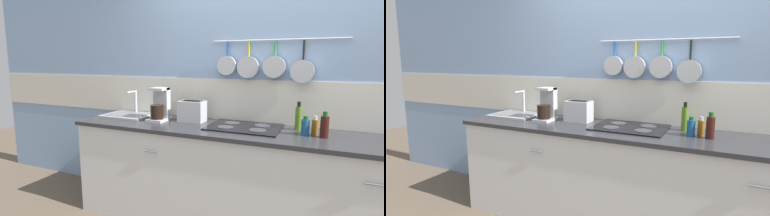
{
  "view_description": "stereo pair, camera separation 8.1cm",
  "coord_description": "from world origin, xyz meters",
  "views": [
    {
      "loc": [
        0.52,
        -2.44,
        1.5
      ],
      "look_at": [
        -0.6,
        0.0,
        1.07
      ],
      "focal_mm": 28.0,
      "sensor_mm": 36.0,
      "label": 1
    },
    {
      "loc": [
        0.6,
        -2.4,
        1.5
      ],
      "look_at": [
        -0.6,
        0.0,
        1.07
      ],
      "focal_mm": 28.0,
      "sensor_mm": 36.0,
      "label": 2
    }
  ],
  "objects": [
    {
      "name": "wall_back",
      "position": [
        0.0,
        0.37,
        1.27
      ],
      "size": [
        7.2,
        0.15,
        2.6
      ],
      "color": "#84A3CC",
      "rests_on": "ground_plane"
    },
    {
      "name": "countertop",
      "position": [
        0.0,
        0.0,
        0.9
      ],
      "size": [
        3.38,
        0.67,
        0.03
      ],
      "color": "#2D2D33",
      "rests_on": "cabinet_base"
    },
    {
      "name": "sink_basin",
      "position": [
        -1.4,
        0.13,
        0.94
      ],
      "size": [
        0.5,
        0.38,
        0.26
      ],
      "color": "#B7BABF",
      "rests_on": "countertop"
    },
    {
      "name": "bottle_cooking_wine",
      "position": [
        0.31,
        0.19,
        1.03
      ],
      "size": [
        0.05,
        0.05,
        0.24
      ],
      "color": "#4C721E",
      "rests_on": "countertop"
    },
    {
      "name": "coffee_maker",
      "position": [
        -0.97,
        0.05,
        1.05
      ],
      "size": [
        0.17,
        0.22,
        0.32
      ],
      "color": "#B7BABF",
      "rests_on": "countertop"
    },
    {
      "name": "bottle_olive_oil",
      "position": [
        0.51,
        0.0,
        1.01
      ],
      "size": [
        0.06,
        0.06,
        0.2
      ],
      "color": "#33140F",
      "rests_on": "countertop"
    },
    {
      "name": "bottle_sesame_oil",
      "position": [
        0.37,
        0.01,
        0.99
      ],
      "size": [
        0.06,
        0.06,
        0.16
      ],
      "color": "navy",
      "rests_on": "countertop"
    },
    {
      "name": "toaster",
      "position": [
        -0.66,
        0.14,
        1.02
      ],
      "size": [
        0.26,
        0.16,
        0.2
      ],
      "color": "#B7BABF",
      "rests_on": "countertop"
    },
    {
      "name": "cabinet_base",
      "position": [
        0.0,
        -0.0,
        0.44
      ],
      "size": [
        3.34,
        0.65,
        0.88
      ],
      "color": "silver",
      "rests_on": "ground_plane"
    },
    {
      "name": "bottle_dish_soap",
      "position": [
        0.44,
        0.06,
        0.99
      ],
      "size": [
        0.05,
        0.05,
        0.15
      ],
      "color": "#8C5919",
      "rests_on": "countertop"
    },
    {
      "name": "cooktop",
      "position": [
        -0.13,
        0.08,
        0.93
      ],
      "size": [
        0.62,
        0.49,
        0.01
      ],
      "color": "black",
      "rests_on": "countertop"
    }
  ]
}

